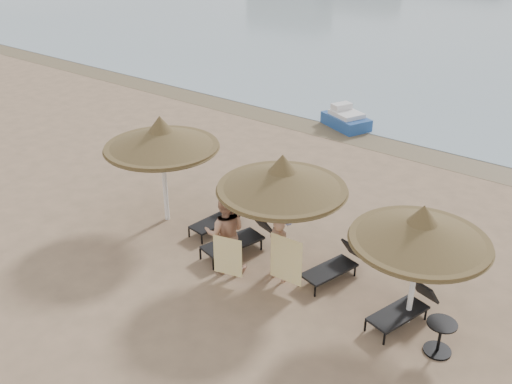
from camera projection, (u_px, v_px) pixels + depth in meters
ground at (237, 267)px, 13.81m from camera, size 160.00×160.00×0.00m
wet_sand_strip at (401, 148)px, 20.48m from camera, size 200.00×1.60×0.01m
palapa_left at (161, 138)px, 14.83m from camera, size 3.05×3.05×3.03m
palapa_center at (282, 179)px, 12.73m from camera, size 3.00×3.00×2.97m
palapa_right at (421, 231)px, 11.04m from camera, size 2.80×2.80×2.77m
lounger_far_left at (221, 217)px, 15.34m from camera, size 0.76×1.75×0.76m
lounger_near_left at (241, 237)px, 14.31m from camera, size 1.12×2.03×0.87m
lounger_near_right at (337, 264)px, 13.31m from camera, size 0.98×1.79×0.76m
lounger_far_right at (406, 307)px, 11.91m from camera, size 1.01×1.79×0.76m
side_table at (439, 338)px, 11.07m from camera, size 0.59×0.59×0.71m
person_left at (225, 227)px, 13.20m from camera, size 1.29×1.20×2.35m
person_right at (280, 244)px, 12.98m from camera, size 0.93×0.66×1.90m
towel_left at (228, 256)px, 12.99m from camera, size 0.70×0.20×1.00m
towel_right at (286, 260)px, 12.68m from camera, size 0.82×0.06×1.15m
bag_patterned at (286, 214)px, 13.30m from camera, size 0.35×0.22×0.42m
bag_dark at (277, 234)px, 13.23m from camera, size 0.22×0.15×0.30m
pedal_boat at (346, 119)px, 22.30m from camera, size 2.17×1.77×0.88m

